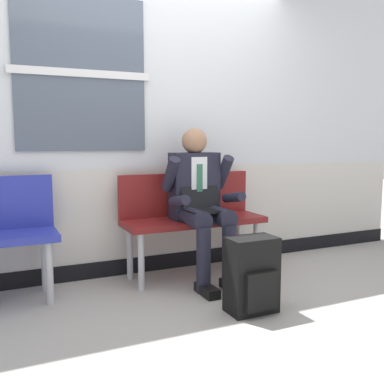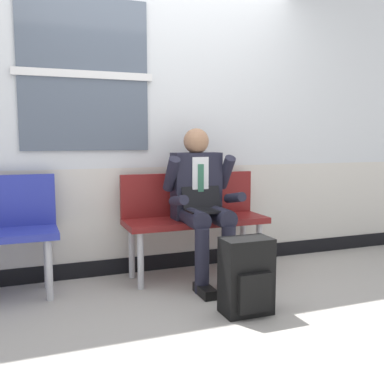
% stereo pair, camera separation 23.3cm
% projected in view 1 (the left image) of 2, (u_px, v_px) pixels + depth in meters
% --- Properties ---
extents(ground_plane, '(18.00, 18.00, 0.00)m').
position_uv_depth(ground_plane, '(191.00, 296.00, 3.27)').
color(ground_plane, '#9E9991').
extents(station_wall, '(5.46, 0.16, 3.07)m').
position_uv_depth(station_wall, '(152.00, 97.00, 3.79)').
color(station_wall, silver).
rests_on(station_wall, ground).
extents(bench_with_person, '(1.20, 0.42, 0.87)m').
position_uv_depth(bench_with_person, '(191.00, 213.00, 3.75)').
color(bench_with_person, maroon).
rests_on(bench_with_person, ground).
extents(person_seated, '(0.57, 0.70, 1.25)m').
position_uv_depth(person_seated, '(201.00, 200.00, 3.56)').
color(person_seated, '#1E1E2D').
rests_on(person_seated, ground).
extents(backpack, '(0.33, 0.25, 0.51)m').
position_uv_depth(backpack, '(252.00, 276.00, 2.94)').
color(backpack, black).
rests_on(backpack, ground).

